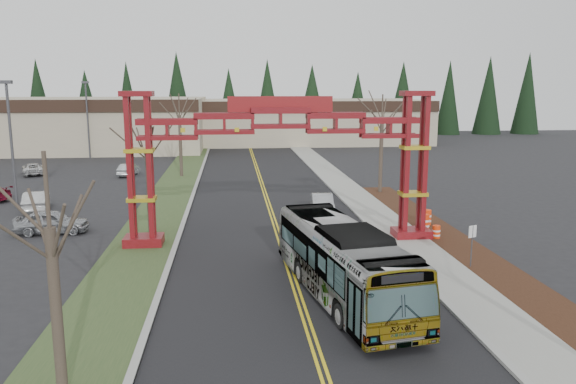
{
  "coord_description": "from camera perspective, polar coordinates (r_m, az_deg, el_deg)",
  "views": [
    {
      "loc": [
        -2.83,
        -14.22,
        9.12
      ],
      "look_at": [
        0.16,
        15.23,
        3.56
      ],
      "focal_mm": 35.0,
      "sensor_mm": 36.0,
      "label": 1
    }
  ],
  "objects": [
    {
      "name": "parked_car_far_a",
      "position": [
        60.73,
        -15.89,
        2.2
      ],
      "size": [
        1.83,
        3.99,
        1.27
      ],
      "primitive_type": "imported",
      "rotation": [
        0.0,
        0.0,
        3.01
      ],
      "color": "#B4BABD",
      "rests_on": "ground"
    },
    {
      "name": "grass_median",
      "position": [
        40.59,
        -12.97,
        -2.57
      ],
      "size": [
        4.0,
        110.0,
        0.08
      ],
      "primitive_type": "cube",
      "color": "#324924",
      "rests_on": "ground"
    },
    {
      "name": "barrel_north",
      "position": [
        38.35,
        13.91,
        -2.59
      ],
      "size": [
        0.6,
        0.6,
        1.11
      ],
      "color": "#FE3C0E",
      "rests_on": "ground"
    },
    {
      "name": "lane_line_left",
      "position": [
        40.35,
        -1.79,
        -2.39
      ],
      "size": [
        0.12,
        100.0,
        0.01
      ],
      "primitive_type": "cube",
      "color": "yellow",
      "rests_on": "road"
    },
    {
      "name": "retail_building_west",
      "position": [
        90.52,
        -23.4,
        6.38
      ],
      "size": [
        46.0,
        22.3,
        7.5
      ],
      "color": "#B8AB8C",
      "rests_on": "ground"
    },
    {
      "name": "bare_tree_median_mid",
      "position": [
        35.74,
        -14.1,
        3.85
      ],
      "size": [
        3.19,
        3.19,
        7.23
      ],
      "color": "#382D26",
      "rests_on": "ground"
    },
    {
      "name": "parked_car_near_b",
      "position": [
        45.76,
        -24.18,
        -0.85
      ],
      "size": [
        2.51,
        4.78,
        1.5
      ],
      "primitive_type": "imported",
      "rotation": [
        0.0,
        0.0,
        3.35
      ],
      "color": "silver",
      "rests_on": "ground"
    },
    {
      "name": "landscape_strip",
      "position": [
        28.96,
        21.54,
        -8.37
      ],
      "size": [
        2.6,
        50.0,
        0.12
      ],
      "primitive_type": "cube",
      "color": "black",
      "rests_on": "ground"
    },
    {
      "name": "light_pole_near",
      "position": [
        46.83,
        -26.34,
        5.17
      ],
      "size": [
        0.83,
        0.42,
        9.6
      ],
      "color": "#3F3F44",
      "rests_on": "ground"
    },
    {
      "name": "lane_line_right",
      "position": [
        40.37,
        -1.45,
        -2.39
      ],
      "size": [
        0.12,
        100.0,
        0.01
      ],
      "primitive_type": "cube",
      "color": "yellow",
      "rests_on": "road"
    },
    {
      "name": "conifer_treeline",
      "position": [
        106.3,
        -4.18,
        9.19
      ],
      "size": [
        116.1,
        5.6,
        13.0
      ],
      "color": "black",
      "rests_on": "ground"
    },
    {
      "name": "curb_left",
      "position": [
        40.39,
        -10.37,
        -2.48
      ],
      "size": [
        0.3,
        110.0,
        0.15
      ],
      "primitive_type": "cube",
      "color": "#A0A09B",
      "rests_on": "ground"
    },
    {
      "name": "silver_sedan",
      "position": [
        40.87,
        3.51,
        -1.26
      ],
      "size": [
        1.86,
        4.43,
        1.42
      ],
      "primitive_type": "imported",
      "rotation": [
        0.0,
        0.0,
        -0.08
      ],
      "color": "#A5A8AD",
      "rests_on": "ground"
    },
    {
      "name": "street_sign",
      "position": [
        29.86,
        18.2,
        -4.44
      ],
      "size": [
        0.49,
        0.25,
        2.26
      ],
      "color": "#3F3F44",
      "rests_on": "ground"
    },
    {
      "name": "gateway_arch",
      "position": [
        32.5,
        -0.77,
        5.09
      ],
      "size": [
        18.2,
        1.6,
        8.9
      ],
      "color": "#630D0D",
      "rests_on": "ground"
    },
    {
      "name": "light_pole_far",
      "position": [
        76.95,
        -19.72,
        7.46
      ],
      "size": [
        0.85,
        0.43,
        9.82
      ],
      "color": "#3F3F44",
      "rests_on": "ground"
    },
    {
      "name": "parked_car_near_a",
      "position": [
        38.39,
        -22.88,
        -2.8
      ],
      "size": [
        4.51,
        1.99,
        1.51
      ],
      "primitive_type": "imported",
      "rotation": [
        0.0,
        0.0,
        1.62
      ],
      "color": "#9A9CA1",
      "rests_on": "ground"
    },
    {
      "name": "bare_tree_median_near",
      "position": [
        17.3,
        -23.06,
        -3.46
      ],
      "size": [
        3.32,
        3.32,
        7.38
      ],
      "color": "#382D26",
      "rests_on": "ground"
    },
    {
      "name": "road",
      "position": [
        40.37,
        -1.62,
        -2.41
      ],
      "size": [
        12.0,
        110.0,
        0.02
      ],
      "primitive_type": "cube",
      "color": "black",
      "rests_on": "ground"
    },
    {
      "name": "retail_building_east",
      "position": [
        95.21,
        1.98,
        7.25
      ],
      "size": [
        38.0,
        20.3,
        7.0
      ],
      "color": "#B8AB8C",
      "rests_on": "ground"
    },
    {
      "name": "bare_tree_median_far",
      "position": [
        58.32,
        -10.97,
        7.6
      ],
      "size": [
        3.32,
        3.32,
        8.47
      ],
      "color": "#382D26",
      "rests_on": "ground"
    },
    {
      "name": "bare_tree_right_far",
      "position": [
        48.82,
        9.53,
        7.17
      ],
      "size": [
        3.28,
        3.28,
        8.51
      ],
      "color": "#382D26",
      "rests_on": "ground"
    },
    {
      "name": "barrel_mid",
      "position": [
        36.93,
        13.71,
        -3.08
      ],
      "size": [
        0.6,
        0.6,
        1.12
      ],
      "color": "#FE3C0E",
      "rests_on": "ground"
    },
    {
      "name": "transit_bus",
      "position": [
        24.75,
        5.59,
        -7.01
      ],
      "size": [
        4.67,
        12.07,
        3.28
      ],
      "primitive_type": "imported",
      "rotation": [
        0.0,
        0.0,
        0.17
      ],
      "color": "#999BA1",
      "rests_on": "ground"
    },
    {
      "name": "curb_right",
      "position": [
        41.24,
        6.94,
        -2.11
      ],
      "size": [
        0.3,
        110.0,
        0.15
      ],
      "primitive_type": "cube",
      "color": "#A0A09B",
      "rests_on": "ground"
    },
    {
      "name": "sidewalk_right",
      "position": [
        41.58,
        8.89,
        -2.06
      ],
      "size": [
        2.6,
        110.0,
        0.14
      ],
      "primitive_type": "cube",
      "color": "gray",
      "rests_on": "ground"
    },
    {
      "name": "barrel_south",
      "position": [
        35.16,
        14.83,
        -4.02
      ],
      "size": [
        0.48,
        0.48,
        0.89
      ],
      "color": "#FE3C0E",
      "rests_on": "ground"
    },
    {
      "name": "parked_car_far_b",
      "position": [
        64.93,
        -24.47,
        2.15
      ],
      "size": [
        3.46,
        4.86,
        1.23
      ],
      "primitive_type": "imported",
      "rotation": [
        0.0,
        0.0,
        3.5
      ],
      "color": "silver",
      "rests_on": "ground"
    }
  ]
}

